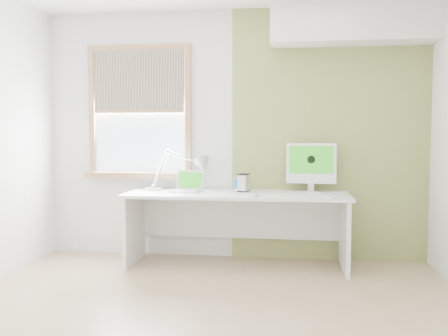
% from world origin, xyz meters
% --- Properties ---
extents(room, '(4.04, 3.54, 2.64)m').
position_xyz_m(room, '(0.00, 0.00, 1.30)').
color(room, tan).
rests_on(room, ground).
extents(accent_wall, '(2.00, 0.02, 2.60)m').
position_xyz_m(accent_wall, '(1.00, 1.74, 1.30)').
color(accent_wall, olive).
rests_on(accent_wall, room).
extents(soffit, '(1.60, 0.40, 0.42)m').
position_xyz_m(soffit, '(1.20, 1.57, 2.40)').
color(soffit, white).
rests_on(soffit, room).
extents(window, '(1.20, 0.14, 1.42)m').
position_xyz_m(window, '(-1.00, 1.71, 1.54)').
color(window, '#A17149').
rests_on(window, room).
extents(desk, '(2.20, 0.70, 0.73)m').
position_xyz_m(desk, '(0.08, 1.44, 0.53)').
color(desk, white).
rests_on(desk, room).
extents(desk_lamp, '(0.77, 0.36, 0.42)m').
position_xyz_m(desk_lamp, '(-0.39, 1.60, 0.95)').
color(desk_lamp, silver).
rests_on(desk_lamp, desk).
extents(laptop, '(0.35, 0.30, 0.21)m').
position_xyz_m(laptop, '(-0.42, 1.43, 0.78)').
color(laptop, silver).
rests_on(laptop, desk).
extents(phone_dock, '(0.08, 0.08, 0.13)m').
position_xyz_m(phone_dock, '(0.06, 1.57, 0.77)').
color(phone_dock, silver).
rests_on(phone_dock, desk).
extents(external_drive, '(0.12, 0.16, 0.18)m').
position_xyz_m(external_drive, '(0.14, 1.51, 0.82)').
color(external_drive, silver).
rests_on(external_drive, desk).
extents(imac, '(0.50, 0.17, 0.49)m').
position_xyz_m(imac, '(0.82, 1.61, 1.00)').
color(imac, silver).
rests_on(imac, desk).
extents(keyboard, '(0.40, 0.13, 0.02)m').
position_xyz_m(keyboard, '(0.79, 1.15, 0.74)').
color(keyboard, white).
rests_on(keyboard, desk).
extents(mouse, '(0.08, 0.11, 0.03)m').
position_xyz_m(mouse, '(0.29, 1.14, 0.74)').
color(mouse, white).
rests_on(mouse, desk).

